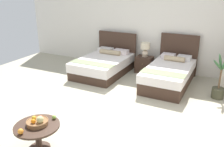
{
  "coord_description": "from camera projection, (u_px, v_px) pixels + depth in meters",
  "views": [
    {
      "loc": [
        2.45,
        -4.58,
        2.7
      ],
      "look_at": [
        -0.08,
        0.57,
        0.61
      ],
      "focal_mm": 39.0,
      "sensor_mm": 36.0,
      "label": 1
    }
  ],
  "objects": [
    {
      "name": "table_lamp",
      "position": [
        145.0,
        48.0,
        7.75
      ],
      "size": [
        0.3,
        0.3,
        0.45
      ],
      "color": "beige",
      "rests_on": "nightstand"
    },
    {
      "name": "bed_near_corner",
      "position": [
        169.0,
        74.0,
        6.93
      ],
      "size": [
        1.19,
        2.2,
        1.29
      ],
      "color": "#3B281E",
      "rests_on": "ground"
    },
    {
      "name": "coffee_table",
      "position": [
        37.0,
        131.0,
        4.14
      ],
      "size": [
        0.77,
        0.77,
        0.47
      ],
      "color": "#3B281E",
      "rests_on": "ground"
    },
    {
      "name": "fruit_bowl",
      "position": [
        38.0,
        122.0,
        4.11
      ],
      "size": [
        0.37,
        0.37,
        0.18
      ],
      "color": "#8A5F3B",
      "rests_on": "coffee_table"
    },
    {
      "name": "wall_back",
      "position": [
        149.0,
        29.0,
        8.01
      ],
      "size": [
        9.53,
        0.12,
        2.65
      ],
      "primitive_type": "cube",
      "color": "white",
      "rests_on": "ground"
    },
    {
      "name": "bed_near_window",
      "position": [
        104.0,
        64.0,
        7.81
      ],
      "size": [
        1.42,
        2.1,
        1.19
      ],
      "color": "#3B281E",
      "rests_on": "ground"
    },
    {
      "name": "potted_palm",
      "position": [
        219.0,
        86.0,
        6.08
      ],
      "size": [
        0.44,
        0.49,
        1.12
      ],
      "color": "#3E3E2C",
      "rests_on": "ground"
    },
    {
      "name": "nightstand",
      "position": [
        144.0,
        64.0,
        7.92
      ],
      "size": [
        0.52,
        0.45,
        0.53
      ],
      "color": "#3B281E",
      "rests_on": "ground"
    },
    {
      "name": "ground_plane",
      "position": [
        104.0,
        106.0,
        5.8
      ],
      "size": [
        9.53,
        9.92,
        0.02
      ],
      "primitive_type": "cube",
      "color": "#AAA48C"
    },
    {
      "name": "loose_apple",
      "position": [
        54.0,
        117.0,
        4.29
      ],
      "size": [
        0.07,
        0.07,
        0.07
      ],
      "color": "#89B649",
      "rests_on": "coffee_table"
    },
    {
      "name": "loose_orange",
      "position": [
        21.0,
        131.0,
        3.85
      ],
      "size": [
        0.09,
        0.09,
        0.09
      ],
      "color": "orange",
      "rests_on": "coffee_table"
    }
  ]
}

